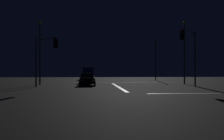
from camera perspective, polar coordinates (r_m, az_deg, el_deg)
The scene contains 13 objects.
ground at distance 18.94m, azimuth 4.31°, elevation -5.87°, with size 120.00×120.00×0.10m, color black.
stop_line_north at distance 27.94m, azimuth 1.45°, elevation -4.02°, with size 0.35×15.67×0.01m.
centre_line_ns at distance 39.48m, azimuth -0.29°, elevation -2.98°, with size 22.00×0.15×0.01m.
sedan_black at distance 30.51m, azimuth -5.85°, elevation -2.22°, with size 2.02×4.33×1.57m.
sedan_red at distance 36.13m, azimuth -6.12°, elevation -1.95°, with size 2.02×4.33×1.57m.
sedan_silver at distance 42.67m, azimuth -5.46°, elevation -1.72°, with size 2.02×4.33×1.57m.
sedan_white at distance 49.31m, azimuth -6.05°, elevation -1.55°, with size 2.02×4.33×1.57m.
box_truck at distance 56.63m, azimuth -5.65°, elevation -0.49°, with size 2.68×8.28×3.08m.
traffic_signal_ne at distance 29.46m, azimuth 18.18°, elevation 5.11°, with size 2.94×2.94×6.71m.
traffic_signal_nw at distance 27.58m, azimuth -15.87°, elevation 4.08°, with size 2.97×2.97×5.67m.
streetlamp_right_near at distance 35.98m, azimuth 16.94°, elevation 5.10°, with size 0.44×0.44×9.05m.
streetlamp_left_near at distance 34.30m, azimuth -16.86°, elevation 5.10°, with size 0.44×0.44×8.73m.
streetlamp_right_far at distance 51.15m, azimuth 10.37°, elevation 3.29°, with size 0.44×0.44×8.80m.
Camera 1 is at (-2.88, -18.63, 1.73)m, focal length 38.20 mm.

